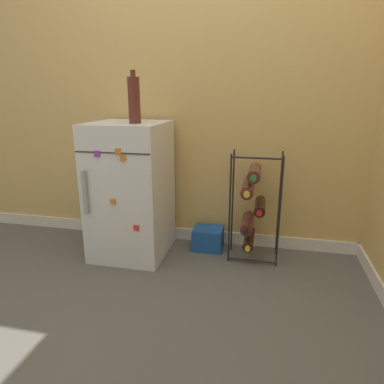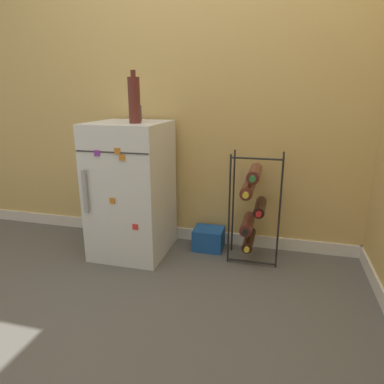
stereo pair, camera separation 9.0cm
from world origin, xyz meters
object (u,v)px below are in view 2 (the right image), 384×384
mini_fridge (132,189)px  soda_box (209,239)px  fridge_top_bottle (134,100)px  fridge_top_cup (136,113)px  wine_rack (252,205)px

mini_fridge → soda_box: 0.66m
mini_fridge → fridge_top_bottle: (0.08, -0.08, 0.60)m
mini_fridge → fridge_top_cup: size_ratio=8.86×
wine_rack → fridge_top_cup: bearing=-179.0°
mini_fridge → fridge_top_cup: (0.03, 0.07, 0.51)m
mini_fridge → fridge_top_cup: 0.52m
mini_fridge → wine_rack: 0.83m
fridge_top_bottle → fridge_top_cup: bearing=110.7°
soda_box → fridge_top_bottle: size_ratio=0.67×
mini_fridge → fridge_top_bottle: bearing=-41.9°
fridge_top_cup → fridge_top_bottle: 0.18m
mini_fridge → soda_box: (0.52, 0.16, -0.38)m
soda_box → fridge_top_bottle: bearing=-151.3°
soda_box → wine_rack: bearing=-14.1°
soda_box → fridge_top_cup: size_ratio=2.04×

